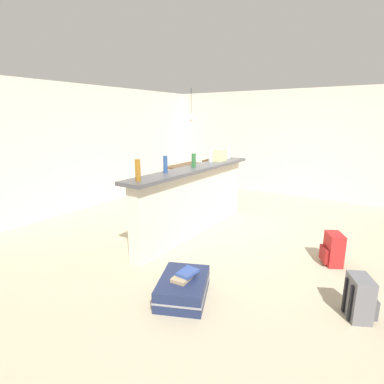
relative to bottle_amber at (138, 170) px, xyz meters
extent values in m
cube|color=#BCAD8E|center=(1.71, -0.31, -1.25)|extent=(13.00, 13.00, 0.05)
cube|color=silver|center=(1.71, 2.74, 0.02)|extent=(6.60, 0.10, 2.50)
cube|color=silver|center=(4.76, -0.01, 0.02)|extent=(0.10, 6.00, 2.50)
cube|color=silver|center=(1.29, 0.01, -0.71)|extent=(2.80, 0.20, 1.04)
cube|color=#4C4C51|center=(1.29, 0.01, -0.16)|extent=(2.96, 0.40, 0.05)
cylinder|color=#9E661E|center=(0.00, 0.00, 0.00)|extent=(0.07, 0.07, 0.27)
cylinder|color=#284C89|center=(0.64, 0.08, -0.01)|extent=(0.06, 0.06, 0.25)
cylinder|color=#2D6B38|center=(1.28, 0.03, -0.03)|extent=(0.07, 0.07, 0.22)
cylinder|color=silver|center=(1.92, 0.10, -0.03)|extent=(0.07, 0.07, 0.22)
cylinder|color=silver|center=(2.53, 0.07, -0.03)|extent=(0.06, 0.06, 0.21)
cube|color=beige|center=(2.14, 0.04, -0.03)|extent=(0.26, 0.18, 0.22)
cube|color=#4C331E|center=(3.29, 1.46, -0.51)|extent=(1.10, 0.80, 0.04)
cylinder|color=#4C331E|center=(2.80, 1.12, -0.88)|extent=(0.06, 0.06, 0.70)
cylinder|color=#4C331E|center=(3.78, 1.12, -0.88)|extent=(0.06, 0.06, 0.70)
cylinder|color=#4C331E|center=(2.80, 1.80, -0.88)|extent=(0.06, 0.06, 0.70)
cylinder|color=#4C331E|center=(3.78, 1.80, -0.88)|extent=(0.06, 0.06, 0.70)
cube|color=#4C331E|center=(3.23, 0.79, -0.80)|extent=(0.44, 0.44, 0.04)
cube|color=#4C331E|center=(3.21, 0.97, -0.54)|extent=(0.40, 0.08, 0.48)
cylinder|color=#4C331E|center=(3.09, 0.61, -1.02)|extent=(0.04, 0.04, 0.41)
cylinder|color=#4C331E|center=(3.41, 0.65, -1.02)|extent=(0.04, 0.04, 0.41)
cylinder|color=#4C331E|center=(3.06, 0.93, -1.02)|extent=(0.04, 0.04, 0.41)
cylinder|color=#4C331E|center=(3.37, 0.97, -1.02)|extent=(0.04, 0.04, 0.41)
cylinder|color=black|center=(3.27, 1.43, 0.99)|extent=(0.01, 0.01, 0.56)
cone|color=white|center=(3.27, 1.43, 0.66)|extent=(0.34, 0.34, 0.14)
sphere|color=white|center=(3.27, 1.43, 0.58)|extent=(0.07, 0.07, 0.07)
cube|color=#1E284C|center=(-0.36, -0.94, -1.12)|extent=(0.82, 0.72, 0.22)
cube|color=gray|center=(-0.36, -0.94, -1.12)|extent=(0.83, 0.73, 0.02)
cube|color=#2D2D33|center=(0.02, -0.77, -1.12)|extent=(0.20, 0.22, 0.02)
cube|color=red|center=(1.34, -2.10, -1.02)|extent=(0.33, 0.30, 0.42)
cube|color=maroon|center=(1.28, -2.01, -1.09)|extent=(0.22, 0.16, 0.19)
cube|color=black|center=(1.45, -2.16, -1.04)|extent=(0.04, 0.04, 0.36)
cube|color=black|center=(1.33, -2.23, -1.04)|extent=(0.04, 0.04, 0.36)
cube|color=slate|center=(0.29, -2.51, -1.02)|extent=(0.33, 0.29, 0.42)
cube|color=#515155|center=(0.34, -2.60, -1.09)|extent=(0.22, 0.16, 0.19)
cube|color=black|center=(0.19, -2.45, -1.04)|extent=(0.04, 0.04, 0.36)
cube|color=black|center=(0.31, -2.38, -1.04)|extent=(0.04, 0.04, 0.36)
cube|color=tan|center=(-0.39, -0.94, -0.99)|extent=(0.23, 0.18, 0.04)
cube|color=#334C99|center=(-0.31, -0.96, -0.95)|extent=(0.22, 0.16, 0.03)
camera|label=1|loc=(-2.71, -2.64, 0.63)|focal=28.66mm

